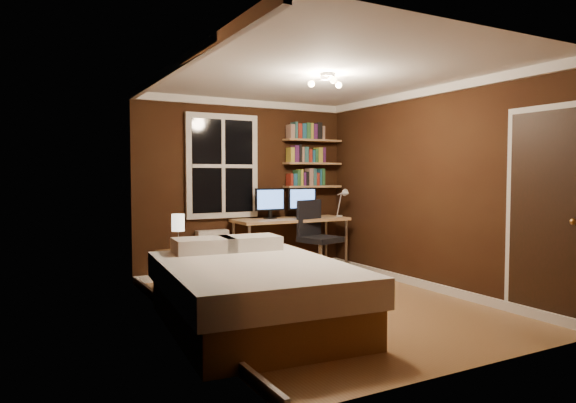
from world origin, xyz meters
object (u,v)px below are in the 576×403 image
monitor_right (302,202)px  monitor_left (270,203)px  radiator (212,254)px  office_chair (317,247)px  bed (252,292)px  bedside_lamp (178,233)px  desk (291,222)px  nightstand (179,274)px  desk_lamp (342,202)px

monitor_right → monitor_left: bearing=180.0°
radiator → monitor_left: bearing=-9.2°
office_chair → bed: bearing=-152.9°
bedside_lamp → desk: bedside_lamp is taller
nightstand → bedside_lamp: size_ratio=1.23×
bed → desk_lamp: (2.35, 1.93, 0.70)m
monitor_left → monitor_right: bearing=0.0°
radiator → desk_lamp: 2.06m
desk → desk_lamp: desk_lamp is taller
bedside_lamp → monitor_left: 1.72m
bedside_lamp → monitor_right: 2.21m
bed → monitor_right: size_ratio=5.09×
monitor_left → nightstand: bearing=-155.9°
nightstand → office_chair: bearing=2.3°
radiator → desk: desk is taller
desk_lamp → monitor_right: bearing=153.7°
bed → monitor_left: (1.29, 2.20, 0.70)m
monitor_left → monitor_right: same height
desk → monitor_right: monitor_right is taller
desk → desk_lamp: bearing=-13.1°
monitor_left → office_chair: 0.92m
nightstand → monitor_left: 1.86m
nightstand → desk_lamp: (2.62, 0.43, 0.75)m
bedside_lamp → radiator: (0.72, 0.83, -0.42)m
desk → monitor_left: bearing=164.1°
radiator → desk: bearing=-11.0°
nightstand → monitor_right: monitor_right is taller
radiator → desk_lamp: size_ratio=1.51×
monitor_right → desk_lamp: desk_lamp is taller
bed → radiator: bed is taller
bed → office_chair: (1.79, 1.71, 0.09)m
bed → desk: desk is taller
bed → monitor_right: bearing=55.5°
nightstand → radiator: size_ratio=0.81×
nightstand → office_chair: 2.07m
office_chair → bedside_lamp: bearing=169.1°
office_chair → desk_lamp: bearing=4.3°
nightstand → desk: desk is taller
office_chair → monitor_left: bearing=119.4°
bed → radiator: size_ratio=3.55×
bedside_lamp → desk_lamp: (2.62, 0.43, 0.27)m
bedside_lamp → radiator: size_ratio=0.66×
monitor_left → desk_lamp: bearing=-13.9°
radiator → monitor_right: (1.36, -0.13, 0.69)m
nightstand → monitor_left: (1.55, 0.69, 0.75)m
desk_lamp → bedside_lamp: bearing=-170.7°
desk → monitor_left: size_ratio=3.64×
nightstand → radiator: bearing=45.2°
nightstand → monitor_right: bearing=14.8°
monitor_right → office_chair: bearing=-93.7°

